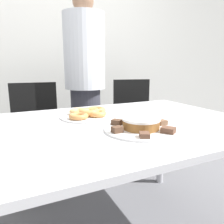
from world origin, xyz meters
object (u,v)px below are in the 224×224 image
(office_chair_left, at_px, (37,139))
(plate_cake, at_px, (141,129))
(plate_donuts, at_px, (89,116))
(frosted_cake, at_px, (141,123))
(person_standing, at_px, (85,83))
(napkin, at_px, (163,113))
(office_chair_right, at_px, (135,126))

(office_chair_left, bearing_deg, plate_cake, -63.86)
(plate_cake, height_order, plate_donuts, same)
(plate_cake, height_order, frosted_cake, frosted_cake)
(person_standing, xyz_separation_m, frosted_cake, (-0.11, -1.14, -0.10))
(frosted_cake, distance_m, napkin, 0.42)
(office_chair_right, xyz_separation_m, plate_donuts, (-0.74, -0.67, 0.32))
(person_standing, height_order, plate_donuts, person_standing)
(person_standing, relative_size, frosted_cake, 9.53)
(person_standing, height_order, office_chair_right, person_standing)
(napkin, bearing_deg, plate_donuts, 165.11)
(plate_cake, distance_m, plate_donuts, 0.39)
(plate_donuts, bearing_deg, office_chair_left, 110.08)
(frosted_cake, bearing_deg, office_chair_left, 109.71)
(office_chair_left, distance_m, frosted_cake, 1.16)
(napkin, bearing_deg, person_standing, 104.07)
(person_standing, bearing_deg, napkin, -75.93)
(office_chair_right, bearing_deg, plate_donuts, -123.53)
(office_chair_left, distance_m, plate_donuts, 0.78)
(plate_donuts, distance_m, frosted_cake, 0.40)
(office_chair_right, height_order, napkin, office_chair_right)
(plate_cake, height_order, napkin, plate_cake)
(office_chair_right, relative_size, plate_cake, 2.60)
(person_standing, distance_m, plate_donuts, 0.81)
(office_chair_right, xyz_separation_m, frosted_cake, (-0.61, -1.04, 0.36))
(person_standing, height_order, frosted_cake, person_standing)
(person_standing, relative_size, napkin, 8.96)
(office_chair_right, height_order, frosted_cake, office_chair_right)
(office_chair_left, relative_size, plate_cake, 2.60)
(plate_donuts, height_order, frosted_cake, frosted_cake)
(person_standing, xyz_separation_m, office_chair_right, (0.50, -0.09, -0.46))
(person_standing, xyz_separation_m, napkin, (0.22, -0.89, -0.14))
(plate_cake, bearing_deg, plate_donuts, 109.04)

